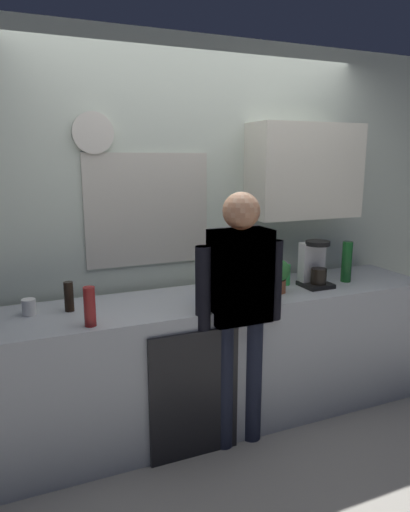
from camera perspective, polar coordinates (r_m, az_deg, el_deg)
The scene contains 17 objects.
ground_plane at distance 3.19m, azimuth 4.06°, elevation -21.99°, with size 8.00×8.00×0.00m, color #9E998E.
kitchen_counter at distance 3.21m, azimuth 1.70°, elevation -12.62°, with size 3.14×0.64×0.89m, color #B2B7BC.
dishwasher_panel at distance 2.85m, azimuth -1.30°, elevation -17.04°, with size 0.56×0.02×0.80m, color black.
back_wall_assembly at distance 3.34m, azimuth 0.37°, elevation 4.67°, with size 4.74×0.42×2.60m.
coffee_maker at distance 3.33m, azimuth 13.46°, elevation -1.20°, with size 0.20×0.20×0.33m.
bottle_red_vinegar at distance 2.56m, azimuth -14.18°, elevation -6.13°, with size 0.06×0.06×0.22m, color maroon.
bottle_green_wine at distance 3.51m, azimuth 17.25°, elevation -0.68°, with size 0.07×0.07×0.30m, color #195923.
bottle_dark_sauce at distance 2.84m, azimuth -16.61°, elevation -4.87°, with size 0.06×0.06×0.18m, color black.
cup_white_mug at distance 2.86m, azimuth -21.10°, elevation -5.96°, with size 0.08×0.08×0.10m, color white.
cup_blue_mug at distance 2.97m, azimuth -0.24°, elevation -4.40°, with size 0.08×0.08×0.10m, color #3351B2.
cup_yellow_cup at distance 3.20m, azimuth 2.04°, elevation -3.33°, with size 0.07×0.07×0.09m, color yellow.
mixing_bowl at distance 2.81m, azimuth 2.75°, elevation -5.65°, with size 0.22×0.22×0.08m, color #4C72A5.
potted_plant at distance 3.12m, azimuth 9.18°, elevation -2.19°, with size 0.15×0.15×0.23m.
dish_soap at distance 3.33m, azimuth 10.11°, elevation -2.26°, with size 0.06×0.06×0.18m.
storage_canister at distance 2.92m, azimuth 7.41°, elevation -4.12°, with size 0.14×0.14×0.17m, color silver.
person_at_sink at distance 2.77m, azimuth 4.35°, elevation -5.56°, with size 0.57×0.22×1.60m.
person_guest at distance 2.77m, azimuth 4.35°, elevation -5.56°, with size 0.57×0.22×1.60m.
Camera 1 is at (-1.21, -2.35, 1.79)m, focal length 32.08 mm.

